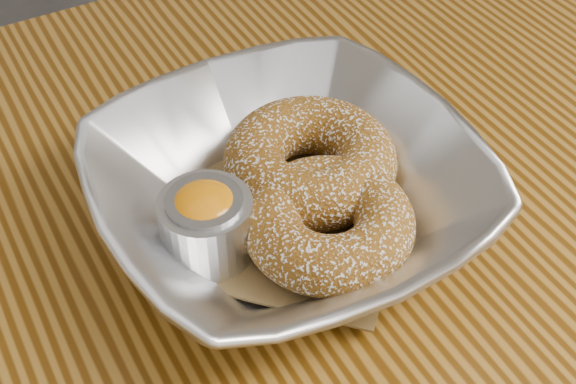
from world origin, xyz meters
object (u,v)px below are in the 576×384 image
donut_back (310,161)px  serving_bowl (288,193)px  ramekin (206,223)px  donut_front (329,223)px

donut_back → serving_bowl: bearing=-145.4°
donut_back → ramekin: 0.09m
serving_bowl → ramekin: size_ratio=4.23×
donut_back → ramekin: size_ratio=2.00×
donut_back → donut_front: size_ratio=1.08×
donut_back → ramekin: bearing=-166.2°
donut_back → donut_front: donut_back is taller
serving_bowl → donut_back: 0.03m
donut_front → ramekin: 0.07m
donut_front → ramekin: size_ratio=1.86×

